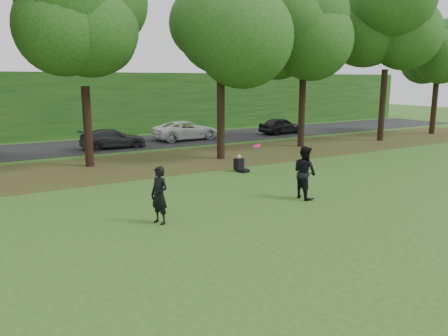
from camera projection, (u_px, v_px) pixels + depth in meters
name	position (u px, v px, depth m)	size (l,w,h in m)	color
ground	(319.00, 236.00, 12.62)	(120.00, 120.00, 0.00)	#2F531A
leaf_litter	(151.00, 163.00, 23.53)	(60.00, 7.00, 0.01)	#473219
street	(107.00, 145.00, 30.23)	(70.00, 7.00, 0.02)	black
far_hedge	(84.00, 104.00, 34.77)	(70.00, 3.00, 5.00)	#154916
player_left	(159.00, 195.00, 13.56)	(0.66, 0.44, 1.82)	black
player_right	(305.00, 172.00, 16.44)	(0.98, 0.76, 2.01)	black
parked_cars	(94.00, 137.00, 28.84)	(34.56, 3.34, 1.50)	black
frisbee	(257.00, 146.00, 15.31)	(0.36, 0.38, 0.15)	#F6147D
seated_person	(240.00, 165.00, 21.40)	(0.55, 0.80, 0.83)	black
tree_line	(139.00, 10.00, 21.74)	(55.30, 7.90, 12.31)	black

